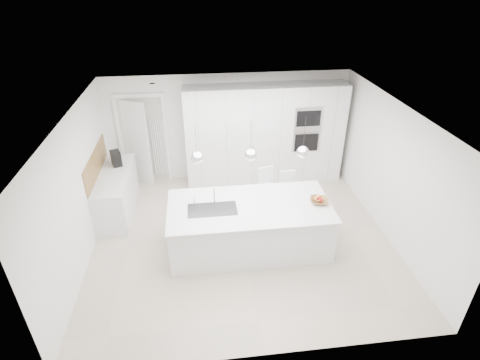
{
  "coord_description": "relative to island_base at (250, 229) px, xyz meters",
  "views": [
    {
      "loc": [
        -0.72,
        -5.59,
        4.53
      ],
      "look_at": [
        0.0,
        0.3,
        1.1
      ],
      "focal_mm": 28.0,
      "sensor_mm": 36.0,
      "label": 1
    }
  ],
  "objects": [
    {
      "name": "island_tap",
      "position": [
        -0.6,
        0.2,
        0.62
      ],
      "size": [
        0.02,
        0.02,
        0.3
      ],
      "primitive_type": "cylinder",
      "color": "white",
      "rests_on": "island_worktop"
    },
    {
      "name": "pendant_right",
      "position": [
        0.85,
        -0.0,
        1.47
      ],
      "size": [
        0.2,
        0.2,
        0.2
      ],
      "primitive_type": "sphere",
      "color": "white",
      "rests_on": "ceiling"
    },
    {
      "name": "apple_b",
      "position": [
        1.24,
        -0.03,
        0.54
      ],
      "size": [
        0.09,
        0.09,
        0.09
      ],
      "primitive_type": "sphere",
      "color": "red",
      "rests_on": "fruit_bowl"
    },
    {
      "name": "banana_bunch",
      "position": [
        1.22,
        -0.04,
        0.58
      ],
      "size": [
        0.23,
        0.17,
        0.21
      ],
      "primitive_type": "torus",
      "rotation": [
        1.22,
        0.0,
        0.35
      ],
      "color": "yellow",
      "rests_on": "fruit_bowl"
    },
    {
      "name": "pendant_mid",
      "position": [
        -0.0,
        -0.0,
        1.47
      ],
      "size": [
        0.2,
        0.2,
        0.2
      ],
      "primitive_type": "sphere",
      "color": "white",
      "rests_on": "ceiling"
    },
    {
      "name": "radiator",
      "position": [
        -1.73,
        2.76,
        0.42
      ],
      "size": [
        0.32,
        0.04,
        1.4
      ],
      "primitive_type": null,
      "color": "white",
      "rests_on": "floor"
    },
    {
      "name": "oven_stack",
      "position": [
        1.6,
        2.19,
        0.92
      ],
      "size": [
        0.62,
        0.04,
        1.05
      ],
      "primitive_type": null,
      "color": "#A5A5A8",
      "rests_on": "tall_cabinets"
    },
    {
      "name": "island_base",
      "position": [
        0.0,
        0.0,
        0.0
      ],
      "size": [
        2.8,
        1.2,
        0.86
      ],
      "primitive_type": "cube",
      "color": "white",
      "rests_on": "floor"
    },
    {
      "name": "island_worktop",
      "position": [
        0.0,
        0.05,
        0.45
      ],
      "size": [
        2.84,
        1.4,
        0.04
      ],
      "primitive_type": "cube",
      "color": "white",
      "rests_on": "island_base"
    },
    {
      "name": "wall_left",
      "position": [
        -2.85,
        0.3,
        0.82
      ],
      "size": [
        0.0,
        5.0,
        5.0
      ],
      "primitive_type": "plane",
      "rotation": [
        1.57,
        0.0,
        1.57
      ],
      "color": "white",
      "rests_on": "ground"
    },
    {
      "name": "bar_stool_left",
      "position": [
        0.48,
        1.0,
        0.09
      ],
      "size": [
        0.47,
        0.56,
        1.05
      ],
      "primitive_type": null,
      "rotation": [
        0.0,
        0.0,
        0.3
      ],
      "color": "white",
      "rests_on": "floor"
    },
    {
      "name": "doorway_frame",
      "position": [
        -2.05,
        2.77,
        0.59
      ],
      "size": [
        1.11,
        0.08,
        2.13
      ],
      "primitive_type": null,
      "color": "white",
      "rests_on": "floor"
    },
    {
      "name": "floor",
      "position": [
        -0.1,
        0.3,
        -0.43
      ],
      "size": [
        5.5,
        5.5,
        0.0
      ],
      "primitive_type": "plane",
      "color": "#C3AE99",
      "rests_on": "ground"
    },
    {
      "name": "ceiling",
      "position": [
        -0.1,
        0.3,
        2.07
      ],
      "size": [
        5.5,
        5.5,
        0.0
      ],
      "primitive_type": "plane",
      "rotation": [
        3.14,
        0.0,
        0.0
      ],
      "color": "white",
      "rests_on": "wall_back"
    },
    {
      "name": "left_base_cabinets",
      "position": [
        -2.55,
        1.5,
        0.0
      ],
      "size": [
        0.6,
        1.8,
        0.86
      ],
      "primitive_type": "cube",
      "color": "white",
      "rests_on": "floor"
    },
    {
      "name": "wall_back",
      "position": [
        -0.1,
        2.8,
        0.82
      ],
      "size": [
        5.5,
        0.0,
        5.5
      ],
      "primitive_type": "plane",
      "rotation": [
        1.57,
        0.0,
        0.0
      ],
      "color": "white",
      "rests_on": "ground"
    },
    {
      "name": "island_sink",
      "position": [
        -0.65,
        -0.0,
        0.39
      ],
      "size": [
        0.84,
        0.44,
        0.18
      ],
      "primitive_type": null,
      "color": "#3F3F42",
      "rests_on": "island_worktop"
    },
    {
      "name": "oak_backsplash",
      "position": [
        -2.84,
        1.5,
        0.72
      ],
      "size": [
        0.02,
        1.8,
        0.5
      ],
      "primitive_type": "cube",
      "color": "olive",
      "rests_on": "wall_left"
    },
    {
      "name": "fruit_bowl",
      "position": [
        1.22,
        -0.01,
        0.51
      ],
      "size": [
        0.38,
        0.38,
        0.08
      ],
      "primitive_type": "imported",
      "rotation": [
        0.0,
        0.0,
        -0.25
      ],
      "color": "olive",
      "rests_on": "island_worktop"
    },
    {
      "name": "hallway_door",
      "position": [
        -2.3,
        2.72,
        0.57
      ],
      "size": [
        0.76,
        0.38,
        2.0
      ],
      "primitive_type": "cube",
      "rotation": [
        0.0,
        0.0,
        -0.44
      ],
      "color": "white",
      "rests_on": "floor"
    },
    {
      "name": "bar_stool_right",
      "position": [
        0.9,
        0.89,
        0.07
      ],
      "size": [
        0.36,
        0.48,
        1.0
      ],
      "primitive_type": null,
      "rotation": [
        0.0,
        0.0,
        0.07
      ],
      "color": "white",
      "rests_on": "floor"
    },
    {
      "name": "apple_c",
      "position": [
        1.23,
        0.02,
        0.54
      ],
      "size": [
        0.08,
        0.08,
        0.08
      ],
      "primitive_type": "sphere",
      "color": "red",
      "rests_on": "fruit_bowl"
    },
    {
      "name": "apple_a",
      "position": [
        1.17,
        0.0,
        0.54
      ],
      "size": [
        0.08,
        0.08,
        0.08
      ],
      "primitive_type": "sphere",
      "color": "red",
      "rests_on": "fruit_bowl"
    },
    {
      "name": "pendant_left",
      "position": [
        -0.85,
        -0.0,
        1.47
      ],
      "size": [
        0.2,
        0.2,
        0.2
      ],
      "primitive_type": "sphere",
      "color": "white",
      "rests_on": "ceiling"
    },
    {
      "name": "left_worktop",
      "position": [
        -2.55,
        1.5,
        0.45
      ],
      "size": [
        0.62,
        1.82,
        0.04
      ],
      "primitive_type": "cube",
      "color": "white",
      "rests_on": "left_base_cabinets"
    },
    {
      "name": "espresso_machine",
      "position": [
        -2.53,
        1.89,
        0.62
      ],
      "size": [
        0.27,
        0.33,
        0.3
      ],
      "primitive_type": "cube",
      "rotation": [
        0.0,
        0.0,
        0.36
      ],
      "color": "black",
      "rests_on": "left_worktop"
    },
    {
      "name": "tall_cabinets",
      "position": [
        0.7,
        2.5,
        0.72
      ],
      "size": [
        3.6,
        0.6,
        2.3
      ],
      "primitive_type": "cube",
      "color": "white",
      "rests_on": "floor"
    }
  ]
}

